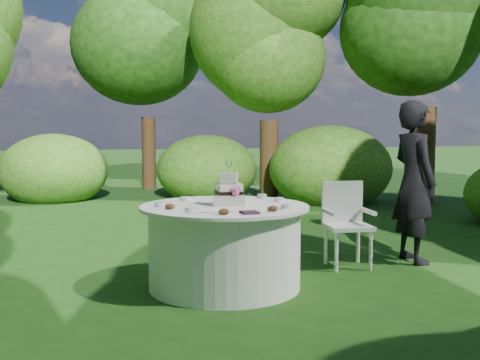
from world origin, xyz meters
name	(u,v)px	position (x,y,z in m)	size (l,w,h in m)	color
ground	(225,287)	(0.00, 0.00, 0.00)	(80.00, 80.00, 0.00)	#173C10
napkins	(250,212)	(0.05, -0.56, 0.78)	(0.14, 0.14, 0.02)	#421C34
feather_plume	(210,212)	(-0.24, -0.41, 0.78)	(0.48, 0.07, 0.01)	white
guest	(414,182)	(2.28, 0.36, 0.89)	(0.65, 0.43, 1.79)	black
table	(225,246)	(0.00, 0.00, 0.39)	(1.56, 1.56, 0.77)	silver
cake	(229,193)	(0.05, 0.03, 0.88)	(0.35, 0.35, 0.42)	silver
chair	(346,218)	(1.48, 0.42, 0.52)	(0.53, 0.52, 0.91)	silver
votives	(228,202)	(0.05, 0.04, 0.79)	(1.26, 0.92, 0.04)	silver
petal_cups	(222,209)	(-0.14, -0.39, 0.79)	(0.90, 0.52, 0.05)	#562D16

